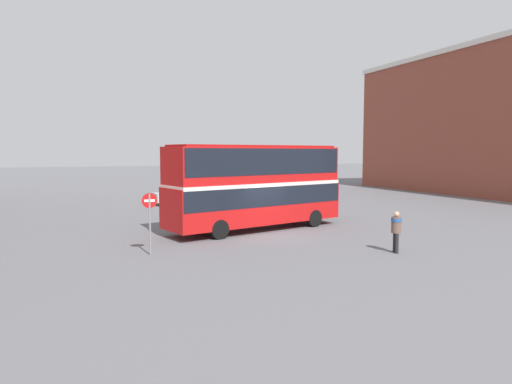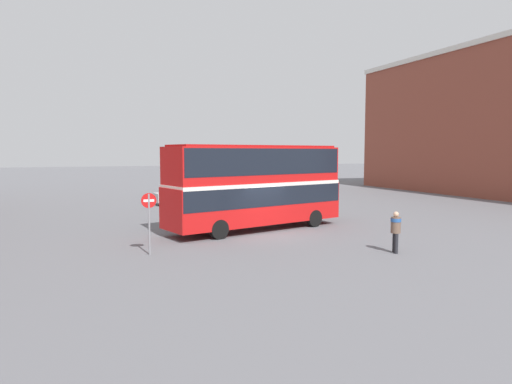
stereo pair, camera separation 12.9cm
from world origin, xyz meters
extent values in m
plane|color=slate|center=(0.00, 0.00, 0.00)|extent=(240.00, 240.00, 0.00)
cube|color=red|center=(-0.01, 1.64, 1.46)|extent=(10.56, 5.03, 2.09)
cube|color=red|center=(-0.01, 1.64, 3.51)|extent=(10.39, 4.92, 2.02)
cube|color=black|center=(-0.01, 1.64, 1.93)|extent=(10.47, 5.03, 1.03)
cube|color=black|center=(-0.01, 1.64, 3.76)|extent=(10.25, 4.91, 1.38)
cube|color=silver|center=(-0.01, 1.64, 2.53)|extent=(10.47, 5.03, 0.20)
cube|color=#A91111|center=(-0.01, 1.64, 4.58)|extent=(9.90, 4.63, 0.10)
cylinder|color=black|center=(2.88, 3.56, 0.49)|extent=(1.02, 0.53, 0.97)
cylinder|color=black|center=(3.45, 1.34, 0.49)|extent=(1.02, 0.53, 0.97)
cylinder|color=black|center=(-3.27, 1.98, 0.49)|extent=(1.02, 0.53, 0.97)
cylinder|color=black|center=(-2.70, -0.24, 0.49)|extent=(1.02, 0.53, 0.97)
cylinder|color=#232328|center=(3.29, -6.05, 0.43)|extent=(0.16, 0.16, 0.85)
cylinder|color=#232328|center=(3.39, -5.80, 0.43)|extent=(0.16, 0.16, 0.85)
cylinder|color=brown|center=(3.34, -5.93, 1.19)|extent=(0.53, 0.53, 0.68)
cylinder|color=#28569E|center=(3.34, -5.93, 1.41)|extent=(0.56, 0.56, 0.15)
sphere|color=#D8A884|center=(3.34, -5.93, 1.65)|extent=(0.23, 0.23, 0.23)
cube|color=silver|center=(3.50, 9.80, 0.65)|extent=(4.27, 2.54, 0.77)
cube|color=black|center=(3.66, 9.77, 1.28)|extent=(2.34, 2.02, 0.49)
cylinder|color=black|center=(2.13, 9.18, 0.31)|extent=(0.65, 0.33, 0.63)
cylinder|color=black|center=(2.43, 10.85, 0.31)|extent=(0.65, 0.33, 0.63)
cylinder|color=black|center=(4.57, 8.75, 0.31)|extent=(0.65, 0.33, 0.63)
cylinder|color=black|center=(4.87, 10.42, 0.31)|extent=(0.65, 0.33, 0.63)
cube|color=silver|center=(-1.18, 15.28, 0.63)|extent=(4.40, 2.07, 0.69)
cube|color=black|center=(-1.35, 15.26, 1.27)|extent=(2.34, 1.73, 0.60)
cylinder|color=black|center=(0.08, 16.16, 0.34)|extent=(0.69, 0.28, 0.67)
cylinder|color=black|center=(0.21, 14.62, 0.34)|extent=(0.69, 0.28, 0.67)
cylinder|color=black|center=(-2.56, 15.93, 0.34)|extent=(0.69, 0.28, 0.67)
cylinder|color=black|center=(-2.43, 14.40, 0.34)|extent=(0.69, 0.28, 0.67)
cylinder|color=gray|center=(-6.39, -2.49, 1.28)|extent=(0.08, 0.08, 2.55)
cylinder|color=red|center=(-6.39, -2.49, 2.27)|extent=(0.62, 0.03, 0.62)
cube|color=white|center=(-6.39, -2.49, 2.27)|extent=(0.44, 0.04, 0.11)
camera|label=1|loc=(-9.25, -21.40, 4.27)|focal=32.00mm
camera|label=2|loc=(-9.13, -21.44, 4.27)|focal=32.00mm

